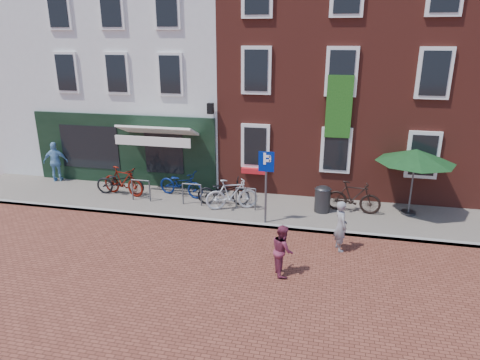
% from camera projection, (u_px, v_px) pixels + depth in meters
% --- Properties ---
extents(ground, '(80.00, 80.00, 0.00)m').
position_uv_depth(ground, '(224.00, 224.00, 14.20)').
color(ground, brown).
extents(sidewalk, '(24.00, 3.00, 0.10)m').
position_uv_depth(sidewalk, '(261.00, 209.00, 15.37)').
color(sidewalk, slate).
rests_on(sidewalk, ground).
extents(building_stucco, '(8.00, 8.00, 9.00)m').
position_uv_depth(building_stucco, '(158.00, 69.00, 20.28)').
color(building_stucco, silver).
rests_on(building_stucco, ground).
extents(building_brick_mid, '(6.00, 8.00, 10.00)m').
position_uv_depth(building_brick_mid, '(307.00, 60.00, 18.68)').
color(building_brick_mid, maroon).
rests_on(building_brick_mid, ground).
extents(building_brick_right, '(6.00, 8.00, 10.00)m').
position_uv_depth(building_brick_right, '(454.00, 61.00, 17.44)').
color(building_brick_right, maroon).
rests_on(building_brick_right, ground).
extents(filler_left, '(7.00, 8.00, 9.00)m').
position_uv_depth(filler_left, '(22.00, 67.00, 21.83)').
color(filler_left, silver).
rests_on(filler_left, ground).
extents(litter_bin, '(0.55, 0.55, 1.00)m').
position_uv_depth(litter_bin, '(323.00, 198.00, 14.85)').
color(litter_bin, '#302F31').
rests_on(litter_bin, sidewalk).
extents(parking_sign, '(0.50, 0.08, 2.43)m').
position_uv_depth(parking_sign, '(266.00, 175.00, 13.58)').
color(parking_sign, '#4C4C4F').
rests_on(parking_sign, sidewalk).
extents(parasol, '(2.61, 2.61, 2.41)m').
position_uv_depth(parasol, '(416.00, 153.00, 14.12)').
color(parasol, '#4C4C4F').
rests_on(parasol, sidewalk).
extents(woman, '(0.54, 0.65, 1.51)m').
position_uv_depth(woman, '(341.00, 226.00, 12.28)').
color(woman, gray).
rests_on(woman, ground).
extents(boy, '(0.73, 0.81, 1.38)m').
position_uv_depth(boy, '(282.00, 250.00, 11.03)').
color(boy, maroon).
rests_on(boy, ground).
extents(cafe_person, '(1.07, 0.71, 1.69)m').
position_uv_depth(cafe_person, '(56.00, 162.00, 17.95)').
color(cafe_person, '#6DA2CD').
rests_on(cafe_person, sidewalk).
extents(bicycle_0, '(1.97, 0.84, 1.01)m').
position_uv_depth(bicycle_0, '(120.00, 182.00, 16.51)').
color(bicycle_0, black).
rests_on(bicycle_0, sidewalk).
extents(bicycle_1, '(1.93, 0.92, 1.12)m').
position_uv_depth(bicycle_1, '(123.00, 181.00, 16.43)').
color(bicycle_1, '#5B0E06').
rests_on(bicycle_1, sidewalk).
extents(bicycle_2, '(2.02, 1.09, 1.01)m').
position_uv_depth(bicycle_2, '(181.00, 184.00, 16.31)').
color(bicycle_2, '#071951').
rests_on(bicycle_2, sidewalk).
extents(bicycle_3, '(1.93, 1.15, 1.12)m').
position_uv_depth(bicycle_3, '(232.00, 194.00, 15.04)').
color(bicycle_3, '#B1B1B3').
rests_on(bicycle_3, sidewalk).
extents(bicycle_4, '(1.99, 0.91, 1.01)m').
position_uv_depth(bicycle_4, '(224.00, 191.00, 15.47)').
color(bicycle_4, black).
rests_on(bicycle_4, sidewalk).
extents(bicycle_5, '(1.91, 0.75, 1.12)m').
position_uv_depth(bicycle_5, '(354.00, 197.00, 14.78)').
color(bicycle_5, black).
rests_on(bicycle_5, sidewalk).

